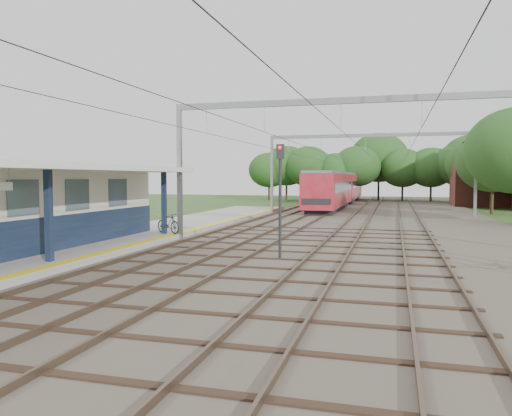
% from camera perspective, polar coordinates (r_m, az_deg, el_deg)
% --- Properties ---
extents(ground, '(160.00, 160.00, 0.00)m').
position_cam_1_polar(ground, '(10.90, -17.26, -14.16)').
color(ground, '#2D4C1E').
rests_on(ground, ground).
extents(ballast_bed, '(18.00, 90.00, 0.10)m').
position_cam_1_polar(ballast_bed, '(38.88, 13.02, -1.34)').
color(ballast_bed, '#473D33').
rests_on(ballast_bed, ground).
extents(platform, '(5.00, 52.00, 0.35)m').
position_cam_1_polar(platform, '(26.44, -14.50, -3.34)').
color(platform, gray).
rests_on(platform, ground).
extents(yellow_stripe, '(0.45, 52.00, 0.01)m').
position_cam_1_polar(yellow_stripe, '(25.37, -10.10, -3.15)').
color(yellow_stripe, yellow).
rests_on(yellow_stripe, platform).
extents(station_building, '(3.41, 18.00, 3.40)m').
position_cam_1_polar(station_building, '(21.45, -27.23, -0.17)').
color(station_building, beige).
rests_on(station_building, platform).
extents(canopy, '(6.40, 20.00, 3.44)m').
position_cam_1_polar(canopy, '(19.93, -26.97, 4.19)').
color(canopy, '#101C32').
rests_on(canopy, platform).
extents(rail_tracks, '(11.80, 88.00, 0.15)m').
position_cam_1_polar(rail_tracks, '(39.05, 9.36, -1.09)').
color(rail_tracks, brown).
rests_on(rail_tracks, ballast_bed).
extents(catenary_system, '(17.22, 88.00, 7.00)m').
position_cam_1_polar(catenary_system, '(34.14, 11.76, 7.20)').
color(catenary_system, gray).
rests_on(catenary_system, ground).
extents(tree_band, '(31.72, 30.88, 8.82)m').
position_cam_1_polar(tree_band, '(65.87, 14.00, 4.84)').
color(tree_band, '#382619').
rests_on(tree_band, ground).
extents(house_far, '(8.00, 6.12, 8.66)m').
position_cam_1_polar(house_far, '(61.58, 25.24, 3.14)').
color(house_far, brown).
rests_on(house_far, ground).
extents(bicycle, '(1.85, 1.29, 1.09)m').
position_cam_1_polar(bicycle, '(26.39, -10.01, -1.72)').
color(bicycle, black).
rests_on(bicycle, platform).
extents(train, '(2.85, 35.54, 3.75)m').
position_cam_1_polar(train, '(58.74, 9.52, 2.32)').
color(train, black).
rests_on(train, ballast_bed).
extents(signal_post, '(0.34, 0.29, 4.57)m').
position_cam_1_polar(signal_post, '(19.58, 2.78, 2.50)').
color(signal_post, black).
rests_on(signal_post, ground).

